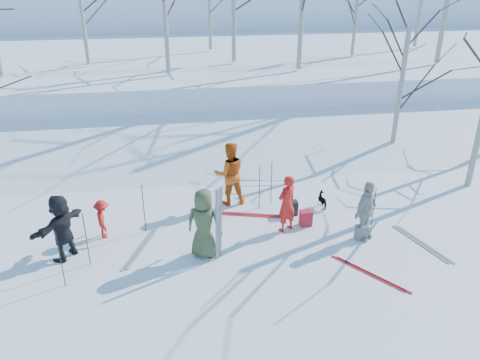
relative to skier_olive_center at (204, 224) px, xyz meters
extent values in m
plane|color=white|center=(1.06, -0.20, -0.86)|extent=(120.00, 120.00, 0.00)
cube|color=white|center=(1.06, 6.80, -0.71)|extent=(70.00, 9.49, 4.12)
cube|color=white|center=(1.06, 16.80, 0.14)|extent=(70.00, 18.00, 2.20)
cube|color=white|center=(1.06, 37.80, 1.14)|extent=(90.00, 30.00, 6.00)
imported|color=#404A2C|center=(0.00, 0.00, 0.00)|extent=(0.98, 0.83, 1.72)
imported|color=red|center=(2.19, 0.82, -0.09)|extent=(0.67, 0.60, 1.55)
imported|color=#CB4F0F|center=(0.96, 2.56, 0.07)|extent=(0.94, 0.76, 1.85)
imported|color=red|center=(-2.45, 1.23, -0.35)|extent=(0.50, 0.72, 1.02)
imported|color=beige|center=(4.02, 0.11, -0.07)|extent=(0.97, 0.87, 1.57)
imported|color=black|center=(-3.25, 0.43, -0.04)|extent=(1.27, 1.51, 1.63)
imported|color=black|center=(3.55, 1.86, -0.64)|extent=(0.32, 0.56, 0.44)
cube|color=silver|center=(0.28, -0.28, 0.09)|extent=(0.09, 0.16, 1.90)
cube|color=silver|center=(0.36, -0.18, 0.09)|extent=(0.11, 0.23, 1.89)
cylinder|color=black|center=(1.73, 2.06, -0.19)|extent=(0.02, 0.02, 1.34)
cylinder|color=black|center=(2.12, 2.32, -0.19)|extent=(0.02, 0.02, 1.34)
cylinder|color=black|center=(-1.43, 1.32, -0.19)|extent=(0.02, 0.02, 1.34)
cylinder|color=black|center=(4.28, 0.24, -0.19)|extent=(0.02, 0.02, 1.34)
cylinder|color=black|center=(4.19, 0.59, -0.19)|extent=(0.02, 0.02, 1.34)
cylinder|color=black|center=(-2.67, 0.03, -0.19)|extent=(0.02, 0.02, 1.34)
cylinder|color=black|center=(-3.10, -0.70, -0.19)|extent=(0.02, 0.02, 1.34)
cube|color=#B11B28|center=(2.77, 0.97, -0.65)|extent=(0.32, 0.22, 0.42)
cube|color=slate|center=(3.96, 0.08, -0.67)|extent=(0.30, 0.20, 0.38)
cube|color=black|center=(2.54, 1.60, -0.66)|extent=(0.34, 0.24, 0.40)
camera|label=1|loc=(-0.64, -9.41, 5.50)|focal=35.00mm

